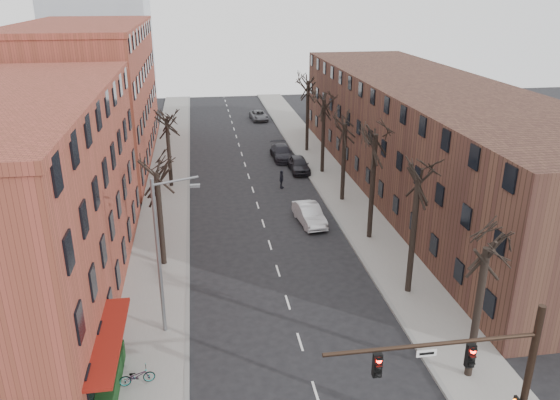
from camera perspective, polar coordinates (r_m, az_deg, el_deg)
name	(u,v)px	position (r m, az deg, el deg)	size (l,w,h in m)	color
sidewalk_left	(168,183)	(54.16, -11.65, 1.77)	(4.00, 90.00, 0.15)	gray
sidewalk_right	(328,175)	(55.56, 5.05, 2.64)	(4.00, 90.00, 0.15)	gray
building_left_near	(5,207)	(35.08, -26.77, -0.69)	(12.00, 26.00, 12.00)	brown
building_left_far	(89,97)	(62.07, -19.31, 10.13)	(12.00, 28.00, 14.00)	brown
building_right	(427,137)	(52.15, 15.15, 6.38)	(12.00, 50.00, 10.00)	#4C2F23
awning_left	(115,385)	(28.72, -16.83, -18.00)	(1.20, 7.00, 0.15)	maroon
hedge	(109,388)	(27.57, -17.47, -18.26)	(0.80, 6.00, 1.00)	#133615
tree_right_a	(467,376)	(29.54, 19.00, -17.04)	(5.20, 5.20, 10.00)	black
tree_right_b	(408,292)	(35.47, 13.18, -9.39)	(5.20, 5.20, 10.80)	black
tree_right_c	(369,238)	(42.09, 9.27, -3.97)	(5.20, 5.20, 11.60)	black
tree_right_d	(342,201)	(49.13, 6.49, -0.05)	(5.20, 5.20, 10.00)	black
tree_right_e	(322,173)	(56.42, 4.41, 2.87)	(5.20, 5.20, 10.80)	black
tree_right_f	(307,151)	(63.88, 2.81, 5.12)	(5.20, 5.20, 11.60)	black
tree_left_a	(164,265)	(38.55, -11.99, -6.66)	(5.20, 5.20, 9.50)	black
tree_left_b	(172,187)	(53.22, -11.25, 1.37)	(5.20, 5.20, 9.50)	black
signal_mast_arm	(491,374)	(22.61, 21.20, -16.63)	(8.14, 0.30, 7.20)	black
streetlight	(161,251)	(29.13, -12.29, -5.20)	(2.45, 0.22, 9.03)	slate
silver_sedan	(309,214)	(43.90, 3.09, -1.50)	(1.66, 4.75, 1.56)	silver
parked_car_near	(299,164)	(56.39, 1.99, 3.75)	(1.85, 4.60, 1.57)	black
parked_car_mid	(282,153)	(60.55, 0.20, 4.98)	(2.14, 5.27, 1.53)	black
parked_car_far	(259,115)	(79.33, -2.23, 8.82)	(2.19, 4.76, 1.32)	#5B5D63
pedestrian_b	(111,357)	(28.95, -17.20, -15.39)	(0.75, 0.58, 1.54)	black
pedestrian_crossing	(281,179)	(51.55, 0.15, 2.17)	(1.03, 0.43, 1.75)	black
bicycle	(137,376)	(28.01, -14.73, -17.36)	(0.59, 1.68, 0.88)	gray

